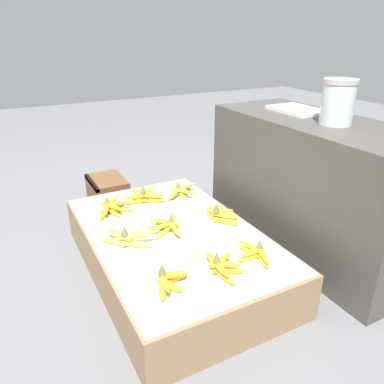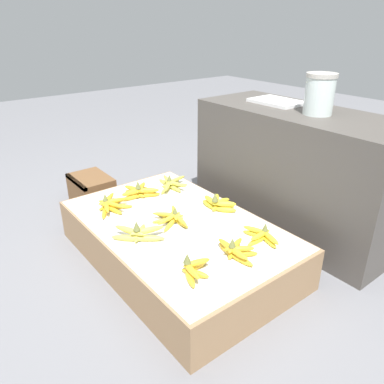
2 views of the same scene
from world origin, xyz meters
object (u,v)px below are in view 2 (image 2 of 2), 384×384
at_px(banana_bunch_front_midleft, 138,233).
at_px(banana_bunch_front_midright, 193,269).
at_px(banana_bunch_middle_left, 139,192).
at_px(banana_bunch_middle_midleft, 173,218).
at_px(banana_bunch_middle_midright, 235,250).
at_px(banana_bunch_back_midright, 262,236).
at_px(wooden_crate, 92,190).
at_px(banana_bunch_back_midleft, 218,203).
at_px(banana_bunch_front_left, 110,204).
at_px(banana_bunch_back_left, 171,184).
at_px(foam_tray_white, 277,102).
at_px(glass_jar, 320,94).

xyz_separation_m(banana_bunch_front_midleft, banana_bunch_front_midright, (0.37, 0.03, -0.00)).
xyz_separation_m(banana_bunch_middle_left, banana_bunch_middle_midleft, (0.36, -0.02, -0.01)).
distance_m(banana_bunch_front_midleft, banana_bunch_front_midright, 0.37).
bearing_deg(banana_bunch_middle_midright, banana_bunch_back_midright, 94.48).
bearing_deg(banana_bunch_front_midleft, banana_bunch_middle_midleft, 99.61).
relative_size(banana_bunch_front_midright, banana_bunch_middle_midleft, 0.70).
height_order(wooden_crate, banana_bunch_front_midright, banana_bunch_front_midright).
xyz_separation_m(banana_bunch_front_midright, banana_bunch_back_midleft, (-0.37, 0.46, 0.00)).
height_order(banana_bunch_middle_midright, banana_bunch_back_midright, banana_bunch_middle_midright).
height_order(wooden_crate, banana_bunch_front_left, banana_bunch_front_left).
bearing_deg(wooden_crate, banana_bunch_back_left, 28.64).
relative_size(wooden_crate, foam_tray_white, 1.06).
distance_m(banana_bunch_front_midleft, banana_bunch_middle_midleft, 0.23).
relative_size(banana_bunch_back_midleft, banana_bunch_back_midright, 0.98).
height_order(banana_bunch_front_midleft, banana_bunch_back_midright, banana_bunch_front_midleft).
xyz_separation_m(banana_bunch_back_midleft, banana_bunch_back_midright, (0.37, -0.06, -0.01)).
distance_m(banana_bunch_back_left, banana_bunch_back_midleft, 0.39).
xyz_separation_m(wooden_crate, banana_bunch_front_left, (0.56, -0.13, 0.15)).
bearing_deg(banana_bunch_middle_midright, wooden_crate, -175.87).
bearing_deg(banana_bunch_back_midleft, banana_bunch_front_midright, -51.21).
xyz_separation_m(banana_bunch_front_midright, banana_bunch_middle_midleft, (-0.41, 0.19, -0.01)).
bearing_deg(banana_bunch_front_midleft, banana_bunch_front_midright, 5.33).
xyz_separation_m(banana_bunch_back_left, banana_bunch_back_midright, (0.75, -0.02, 0.00)).
relative_size(banana_bunch_middle_midleft, banana_bunch_back_midleft, 1.12).
xyz_separation_m(banana_bunch_front_left, banana_bunch_back_left, (-0.03, 0.42, -0.00)).
xyz_separation_m(wooden_crate, banana_bunch_middle_midright, (1.30, 0.09, 0.15)).
height_order(banana_bunch_front_midright, glass_jar, glass_jar).
bearing_deg(banana_bunch_back_midleft, foam_tray_white, 101.90).
height_order(banana_bunch_back_midleft, foam_tray_white, foam_tray_white).
xyz_separation_m(banana_bunch_front_left, banana_bunch_front_midright, (0.73, -0.00, 0.00)).
bearing_deg(foam_tray_white, banana_bunch_back_midright, -51.50).
xyz_separation_m(banana_bunch_front_left, banana_bunch_back_midleft, (0.36, 0.46, 0.01)).
bearing_deg(banana_bunch_back_left, banana_bunch_back_midleft, 5.91).
height_order(banana_bunch_back_left, foam_tray_white, foam_tray_white).
bearing_deg(banana_bunch_back_midright, glass_jar, 106.61).
relative_size(wooden_crate, banana_bunch_back_midleft, 1.50).
height_order(banana_bunch_back_midleft, banana_bunch_back_midright, banana_bunch_back_midleft).
xyz_separation_m(banana_bunch_middle_midright, banana_bunch_back_left, (-0.77, 0.20, -0.00)).
relative_size(banana_bunch_middle_left, banana_bunch_back_midleft, 1.05).
bearing_deg(banana_bunch_back_midleft, banana_bunch_back_midright, -8.58).
bearing_deg(glass_jar, banana_bunch_back_midright, -73.39).
height_order(banana_bunch_middle_midright, banana_bunch_back_midleft, banana_bunch_back_midleft).
bearing_deg(banana_bunch_front_midright, banana_bunch_middle_midleft, 155.44).
distance_m(banana_bunch_front_left, foam_tray_white, 1.14).
distance_m(banana_bunch_front_left, banana_bunch_middle_left, 0.21).
relative_size(banana_bunch_middle_midleft, foam_tray_white, 0.79).
relative_size(banana_bunch_front_midright, foam_tray_white, 0.55).
distance_m(wooden_crate, banana_bunch_middle_left, 0.56).
relative_size(wooden_crate, banana_bunch_front_left, 1.24).
bearing_deg(banana_bunch_back_left, wooden_crate, -151.36).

